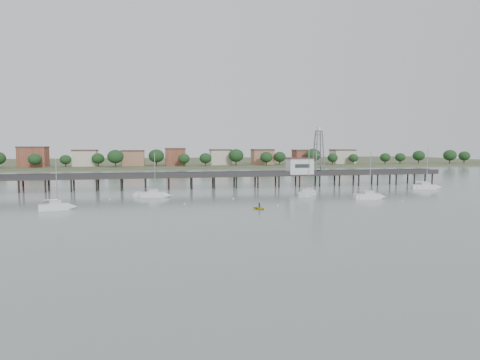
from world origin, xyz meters
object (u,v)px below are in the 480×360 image
Objects in this scene: sailboat_e at (429,187)px; yellow_dinghy at (259,209)px; sailboat_a at (61,207)px; white_tender at (141,195)px; sailboat_b at (158,195)px; sailboat_d at (373,196)px; pier at (224,176)px; lattice_tower at (319,152)px; sailboat_c at (310,193)px.

sailboat_e is 66.90m from yellow_dinghy.
white_tender is at bearing 36.37° from sailboat_a.
sailboat_b is 31.97m from yellow_dinghy.
sailboat_d reaches higher than yellow_dinghy.
pier is at bearing 135.34° from sailboat_d.
yellow_dinghy is (20.97, -24.13, -0.65)m from sailboat_b.
sailboat_a is 41.68m from yellow_dinghy.
lattice_tower reaches higher than sailboat_c.
sailboat_e reaches higher than pier.
sailboat_e is 1.06× the size of sailboat_c.
sailboat_c reaches higher than pier.
sailboat_d is at bearing -11.53° from sailboat_a.
sailboat_a is at bearing 141.95° from yellow_dinghy.
pier is 28.37m from sailboat_b.
sailboat_d is at bearing -82.06° from sailboat_c.
pier is 49.84× the size of yellow_dinghy.
yellow_dinghy is at bearing -161.37° from sailboat_d.
sailboat_a is 3.73× the size of yellow_dinghy.
lattice_tower is 56.57m from sailboat_b.
yellow_dinghy is (-61.09, -27.26, -0.64)m from sailboat_e.
lattice_tower is 60.14m from white_tender.
sailboat_c is at bearing -50.68° from pier.
sailboat_d is (52.81, -14.33, -0.00)m from sailboat_b.
white_tender is at bearing -163.00° from lattice_tower.
white_tender is at bearing 167.86° from sailboat_b.
sailboat_b is at bearing 103.54° from yellow_dinghy.
sailboat_b is 54.72m from sailboat_d.
lattice_tower is 1.20× the size of sailboat_c.
sailboat_b is 2.92× the size of white_tender.
sailboat_e is at bearing -3.40° from yellow_dinghy.
sailboat_a is (-40.69, -35.61, -3.14)m from pier.
sailboat_a is at bearing -176.79° from sailboat_d.
sailboat_b reaches higher than yellow_dinghy.
pier is 11.73× the size of sailboat_d.
sailboat_c is at bearing 18.56° from yellow_dinghy.
lattice_tower is 1.28× the size of sailboat_b.
lattice_tower is 54.51m from yellow_dinghy.
sailboat_b is 1.08× the size of sailboat_a.
sailboat_e is at bearing -34.15° from sailboat_c.
lattice_tower is 1.21× the size of sailboat_d.
sailboat_d is at bearing -10.35° from yellow_dinghy.
yellow_dinghy is at bearing -143.27° from sailboat_e.
sailboat_c reaches higher than white_tender.
sailboat_b is (-52.20, -19.15, -10.45)m from lattice_tower.
yellow_dinghy reaches higher than white_tender.
lattice_tower is 1.38× the size of sailboat_a.
sailboat_c is 16.21m from sailboat_d.
lattice_tower is at bearing 92.59° from sailboat_d.
white_tender is (15.59, 18.30, -0.19)m from sailboat_a.
sailboat_d is 1.14× the size of sailboat_a.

